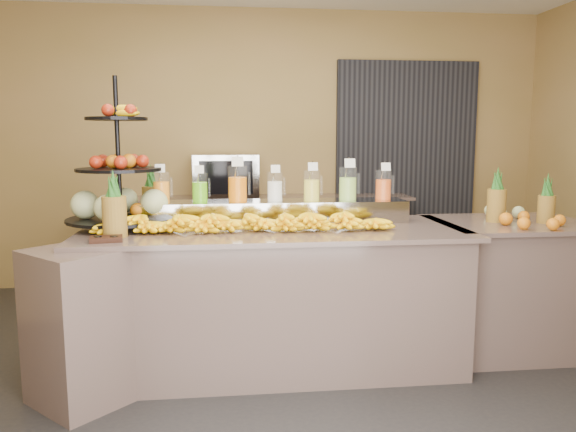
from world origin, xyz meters
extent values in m
plane|color=black|center=(0.00, 0.00, 0.00)|extent=(6.00, 6.00, 0.00)
cube|color=olive|center=(0.00, 2.51, 1.40)|extent=(6.00, 0.02, 2.80)
cube|color=black|center=(1.60, 2.46, 1.20)|extent=(1.50, 0.06, 2.20)
cube|color=gray|center=(0.00, 0.30, 0.45)|extent=(2.40, 0.90, 0.90)
cube|color=gray|center=(0.00, 0.30, 0.92)|extent=(2.50, 1.00, 0.03)
cube|color=gray|center=(-1.15, -0.10, 0.45)|extent=(0.71, 0.71, 0.90)
cube|color=gray|center=(1.70, 0.40, 0.45)|extent=(1.00, 0.80, 0.90)
cube|color=gray|center=(1.70, 0.40, 0.92)|extent=(1.08, 0.88, 0.03)
cube|color=gray|center=(0.00, 2.25, 0.45)|extent=(3.00, 0.50, 0.90)
cube|color=gray|center=(0.00, 2.25, 0.92)|extent=(3.10, 0.55, 0.03)
cube|color=gray|center=(0.03, 0.58, 1.01)|extent=(1.85, 0.30, 0.15)
cylinder|color=silver|center=(-0.75, 0.58, 1.18)|extent=(0.11, 0.11, 0.21)
cylinder|color=orange|center=(-0.75, 0.58, 1.15)|extent=(0.11, 0.11, 0.14)
cylinder|color=gray|center=(-0.76, 0.59, 1.23)|extent=(0.01, 0.01, 0.25)
cube|color=white|center=(-0.75, 0.53, 1.32)|extent=(0.07, 0.02, 0.06)
cylinder|color=silver|center=(-0.49, 0.58, 1.18)|extent=(0.11, 0.11, 0.20)
cylinder|color=#50B109|center=(-0.49, 0.58, 1.15)|extent=(0.10, 0.10, 0.14)
cylinder|color=gray|center=(-0.50, 0.59, 1.23)|extent=(0.01, 0.01, 0.24)
cube|color=white|center=(-0.49, 0.53, 1.31)|extent=(0.06, 0.02, 0.05)
cylinder|color=silver|center=(-0.23, 0.58, 1.20)|extent=(0.13, 0.13, 0.25)
cylinder|color=#E56A00|center=(-0.23, 0.58, 1.16)|extent=(0.13, 0.13, 0.17)
cylinder|color=gray|center=(-0.25, 0.59, 1.26)|extent=(0.01, 0.01, 0.29)
cube|color=white|center=(-0.23, 0.52, 1.36)|extent=(0.08, 0.02, 0.07)
cylinder|color=silver|center=(0.03, 0.58, 1.18)|extent=(0.11, 0.11, 0.20)
cylinder|color=white|center=(0.03, 0.58, 1.15)|extent=(0.10, 0.10, 0.14)
cylinder|color=gray|center=(0.02, 0.59, 1.23)|extent=(0.01, 0.01, 0.24)
cube|color=white|center=(0.03, 0.53, 1.31)|extent=(0.06, 0.02, 0.05)
cylinder|color=silver|center=(0.29, 0.58, 1.19)|extent=(0.12, 0.12, 0.21)
cylinder|color=yellow|center=(0.29, 0.58, 1.15)|extent=(0.11, 0.11, 0.14)
cylinder|color=gray|center=(0.28, 0.59, 1.23)|extent=(0.01, 0.01, 0.25)
cube|color=white|center=(0.29, 0.53, 1.32)|extent=(0.07, 0.02, 0.06)
cylinder|color=silver|center=(0.55, 0.58, 1.20)|extent=(0.13, 0.13, 0.23)
cylinder|color=#92C34D|center=(0.55, 0.58, 1.16)|extent=(0.12, 0.12, 0.16)
cylinder|color=gray|center=(0.54, 0.59, 1.25)|extent=(0.01, 0.01, 0.27)
cube|color=white|center=(0.55, 0.52, 1.34)|extent=(0.07, 0.02, 0.06)
cylinder|color=silver|center=(0.81, 0.58, 1.18)|extent=(0.11, 0.11, 0.21)
cylinder|color=#D04C13|center=(0.81, 0.58, 1.15)|extent=(0.11, 0.11, 0.14)
cylinder|color=gray|center=(0.80, 0.59, 1.23)|extent=(0.01, 0.01, 0.25)
cube|color=white|center=(0.81, 0.53, 1.32)|extent=(0.07, 0.02, 0.06)
ellipsoid|color=yellow|center=(-1.00, 0.24, 0.98)|extent=(0.22, 0.17, 0.09)
ellipsoid|color=yellow|center=(-0.82, 0.24, 0.98)|extent=(0.22, 0.17, 0.09)
ellipsoid|color=yellow|center=(-0.64, 0.24, 0.98)|extent=(0.22, 0.17, 0.09)
ellipsoid|color=yellow|center=(-0.46, 0.24, 0.98)|extent=(0.22, 0.17, 0.09)
ellipsoid|color=yellow|center=(-0.28, 0.24, 0.98)|extent=(0.22, 0.17, 0.09)
ellipsoid|color=yellow|center=(-0.09, 0.24, 0.98)|extent=(0.22, 0.17, 0.09)
ellipsoid|color=yellow|center=(0.09, 0.24, 0.98)|extent=(0.22, 0.17, 0.09)
ellipsoid|color=yellow|center=(0.27, 0.24, 0.98)|extent=(0.22, 0.17, 0.09)
ellipsoid|color=yellow|center=(0.45, 0.24, 0.98)|extent=(0.22, 0.17, 0.09)
ellipsoid|color=yellow|center=(0.63, 0.24, 0.98)|extent=(0.22, 0.17, 0.09)
ellipsoid|color=yellow|center=(-0.84, 0.24, 1.04)|extent=(0.19, 0.15, 0.08)
ellipsoid|color=yellow|center=(-0.62, 0.24, 1.04)|extent=(0.19, 0.15, 0.08)
ellipsoid|color=yellow|center=(-0.40, 0.24, 1.04)|extent=(0.19, 0.15, 0.08)
ellipsoid|color=yellow|center=(-0.18, 0.24, 1.04)|extent=(0.19, 0.15, 0.08)
ellipsoid|color=yellow|center=(0.03, 0.24, 1.04)|extent=(0.19, 0.15, 0.08)
ellipsoid|color=yellow|center=(0.25, 0.24, 1.04)|extent=(0.19, 0.15, 0.08)
ellipsoid|color=yellow|center=(0.47, 0.24, 1.04)|extent=(0.19, 0.15, 0.08)
cylinder|color=black|center=(-1.01, 0.47, 1.42)|extent=(0.04, 0.04, 0.99)
cylinder|color=black|center=(-1.01, 0.47, 0.98)|extent=(0.88, 0.88, 0.02)
cylinder|color=black|center=(-1.01, 0.47, 1.31)|extent=(0.69, 0.69, 0.02)
cylinder|color=black|center=(-1.01, 0.47, 1.64)|extent=(0.50, 0.50, 0.02)
sphere|color=#B6BC81|center=(-0.79, 0.47, 1.09)|extent=(0.19, 0.19, 0.19)
sphere|color=maroon|center=(-0.85, 0.47, 1.37)|extent=(0.09, 0.09, 0.09)
sphere|color=orange|center=(-1.12, 0.47, 1.04)|extent=(0.10, 0.10, 0.10)
cube|color=black|center=(-1.00, -0.04, 0.94)|extent=(0.20, 0.17, 0.03)
cylinder|color=brown|center=(-0.98, 0.10, 1.05)|extent=(0.14, 0.14, 0.24)
cone|color=#194517|center=(-0.98, 0.10, 1.25)|extent=(0.07, 0.07, 0.16)
cylinder|color=brown|center=(-0.84, 0.77, 1.05)|extent=(0.13, 0.13, 0.25)
cone|color=#194517|center=(-0.84, 0.77, 1.26)|extent=(0.07, 0.07, 0.16)
cylinder|color=brown|center=(1.59, 0.41, 1.05)|extent=(0.12, 0.12, 0.23)
cylinder|color=brown|center=(1.90, 0.32, 1.03)|extent=(0.12, 0.12, 0.19)
ellipsoid|color=orange|center=(1.73, 0.17, 0.97)|extent=(0.35, 0.23, 0.09)
cube|color=gray|center=(-0.30, 2.25, 1.14)|extent=(0.63, 0.44, 0.42)
camera|label=1|loc=(-0.33, -3.32, 1.54)|focal=35.00mm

